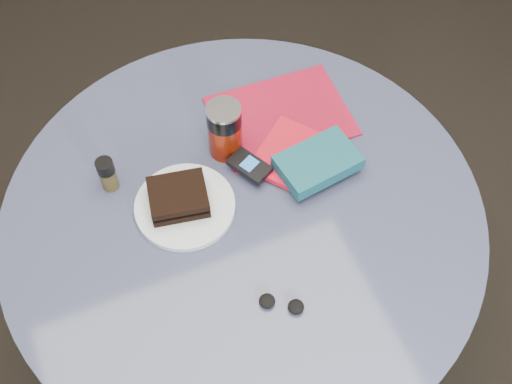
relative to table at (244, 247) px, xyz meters
name	(u,v)px	position (x,y,z in m)	size (l,w,h in m)	color
ground	(247,339)	(0.00, 0.00, -0.59)	(4.00, 4.00, 0.00)	black
table	(244,247)	(0.00, 0.00, 0.00)	(1.00, 1.00, 0.75)	black
plate	(185,206)	(-0.11, 0.05, 0.17)	(0.21, 0.21, 0.01)	silver
sandwich	(178,197)	(-0.12, 0.06, 0.20)	(0.13, 0.12, 0.04)	black
soda_can	(225,130)	(0.02, 0.16, 0.23)	(0.09, 0.09, 0.14)	#6E1505
pepper_grinder	(107,174)	(-0.23, 0.16, 0.21)	(0.04, 0.04, 0.08)	#3E371A
magazine	(281,116)	(0.17, 0.20, 0.17)	(0.30, 0.23, 0.01)	maroon
red_book	(286,153)	(0.14, 0.09, 0.18)	(0.16, 0.11, 0.01)	red
novel	(318,162)	(0.18, 0.03, 0.20)	(0.17, 0.11, 0.03)	#124755
mp3_player	(249,166)	(0.05, 0.08, 0.19)	(0.09, 0.10, 0.02)	black
headphones	(281,304)	(-0.01, -0.22, 0.17)	(0.09, 0.07, 0.02)	black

